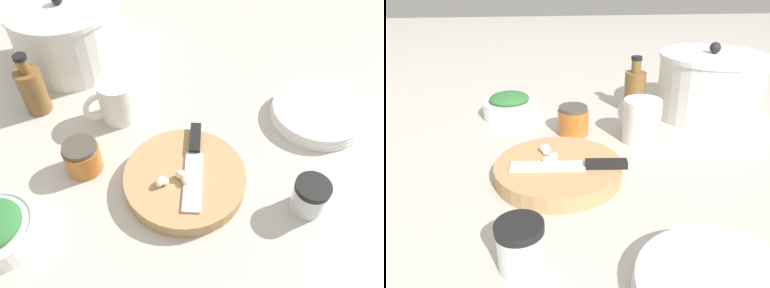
# 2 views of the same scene
# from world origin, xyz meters

# --- Properties ---
(ground_plane) EXTENTS (5.00, 5.00, 0.00)m
(ground_plane) POSITION_xyz_m (0.00, 0.00, 0.00)
(ground_plane) COLOR #B2ADA3
(cutting_board) EXTENTS (0.24, 0.24, 0.03)m
(cutting_board) POSITION_xyz_m (0.02, -0.08, 0.02)
(cutting_board) COLOR tan
(cutting_board) RESTS_ON ground_plane
(chef_knife) EXTENTS (0.05, 0.22, 0.01)m
(chef_knife) POSITION_xyz_m (0.04, -0.04, 0.04)
(chef_knife) COLOR black
(chef_knife) RESTS_ON cutting_board
(garlic_cloves) EXTENTS (0.07, 0.04, 0.02)m
(garlic_cloves) POSITION_xyz_m (-0.00, -0.09, 0.04)
(garlic_cloves) COLOR silver
(garlic_cloves) RESTS_ON cutting_board
(herb_bowl) EXTENTS (0.14, 0.14, 0.07)m
(herb_bowl) POSITION_xyz_m (-0.31, -0.19, 0.03)
(herb_bowl) COLOR silver
(herb_bowl) RESTS_ON ground_plane
(spice_jar) EXTENTS (0.07, 0.07, 0.07)m
(spice_jar) POSITION_xyz_m (0.25, -0.14, 0.04)
(spice_jar) COLOR silver
(spice_jar) RESTS_ON ground_plane
(coffee_mug) EXTENTS (0.12, 0.09, 0.10)m
(coffee_mug) POSITION_xyz_m (-0.13, 0.12, 0.05)
(coffee_mug) COLOR silver
(coffee_mug) RESTS_ON ground_plane
(honey_jar) EXTENTS (0.07, 0.07, 0.07)m
(honey_jar) POSITION_xyz_m (-0.19, -0.03, 0.03)
(honey_jar) COLOR #B26023
(honey_jar) RESTS_ON ground_plane
(oil_bottle) EXTENTS (0.06, 0.06, 0.15)m
(oil_bottle) POSITION_xyz_m (-0.32, 0.15, 0.06)
(oil_bottle) COLOR brown
(oil_bottle) RESTS_ON ground_plane
(stock_pot) EXTENTS (0.27, 0.27, 0.19)m
(stock_pot) POSITION_xyz_m (-0.27, 0.34, 0.08)
(stock_pot) COLOR silver
(stock_pot) RESTS_ON ground_plane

